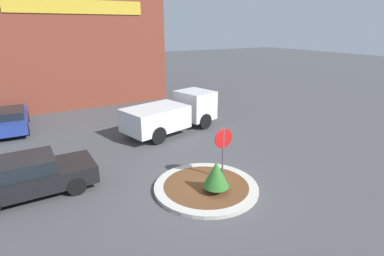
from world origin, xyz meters
name	(u,v)px	position (x,y,z in m)	size (l,w,h in m)	color
ground_plane	(206,189)	(0.00, 0.00, 0.00)	(120.00, 120.00, 0.00)	#474749
traffic_island	(206,187)	(0.00, 0.00, 0.07)	(3.87, 3.87, 0.14)	#BCB7AD
stop_sign	(223,145)	(0.87, 0.19, 1.52)	(0.78, 0.07, 2.18)	#4C4C51
island_shrub	(216,174)	(0.07, -0.53, 0.83)	(0.93, 0.93, 1.15)	brown
utility_truck	(173,113)	(1.85, 6.46, 1.09)	(5.93, 3.41, 2.09)	silver
storefront_building	(75,51)	(-1.30, 17.16, 3.91)	(12.63, 6.07, 7.82)	brown
parked_sedan_black	(30,176)	(-5.63, 2.79, 0.73)	(4.32, 1.97, 1.44)	black
parked_sedan_blue	(9,119)	(-6.32, 11.27, 0.67)	(2.08, 4.64, 1.29)	navy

